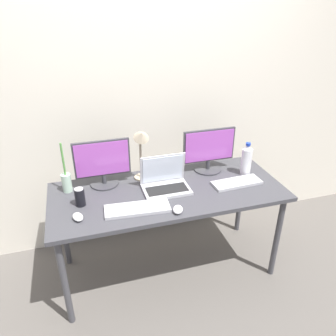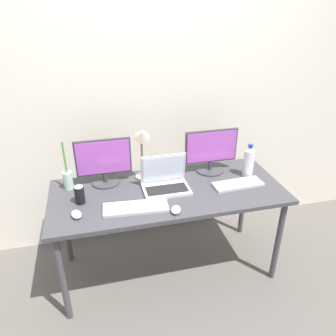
% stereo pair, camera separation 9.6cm
% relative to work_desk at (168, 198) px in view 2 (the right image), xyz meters
% --- Properties ---
extents(ground_plane, '(16.00, 16.00, 0.00)m').
position_rel_work_desk_xyz_m(ground_plane, '(0.00, 0.00, -0.68)').
color(ground_plane, '#5B5651').
extents(wall_back, '(7.00, 0.08, 2.60)m').
position_rel_work_desk_xyz_m(wall_back, '(0.00, 0.59, 0.62)').
color(wall_back, silver).
rests_on(wall_back, ground).
extents(work_desk, '(1.67, 0.71, 0.74)m').
position_rel_work_desk_xyz_m(work_desk, '(0.00, 0.00, 0.00)').
color(work_desk, '#424247').
rests_on(work_desk, ground).
extents(monitor_left, '(0.40, 0.21, 0.35)m').
position_rel_work_desk_xyz_m(monitor_left, '(-0.43, 0.22, 0.24)').
color(monitor_left, '#38383D').
rests_on(monitor_left, work_desk).
extents(monitor_center, '(0.42, 0.22, 0.34)m').
position_rel_work_desk_xyz_m(monitor_center, '(0.40, 0.21, 0.24)').
color(monitor_center, '#38383D').
rests_on(monitor_center, work_desk).
extents(laptop_silver, '(0.33, 0.23, 0.25)m').
position_rel_work_desk_xyz_m(laptop_silver, '(-0.01, 0.03, 0.12)').
color(laptop_silver, '#B7B7BC').
rests_on(laptop_silver, work_desk).
extents(keyboard_main, '(0.38, 0.15, 0.02)m').
position_rel_work_desk_xyz_m(keyboard_main, '(0.52, -0.06, 0.07)').
color(keyboard_main, '#B2B2B7').
rests_on(keyboard_main, work_desk).
extents(keyboard_aux, '(0.43, 0.18, 0.02)m').
position_rel_work_desk_xyz_m(keyboard_aux, '(-0.26, -0.18, 0.07)').
color(keyboard_aux, '#B2B2B7').
rests_on(keyboard_aux, work_desk).
extents(mouse_by_keyboard, '(0.09, 0.11, 0.04)m').
position_rel_work_desk_xyz_m(mouse_by_keyboard, '(-0.02, -0.28, 0.08)').
color(mouse_by_keyboard, silver).
rests_on(mouse_by_keyboard, work_desk).
extents(mouse_by_laptop, '(0.08, 0.11, 0.04)m').
position_rel_work_desk_xyz_m(mouse_by_laptop, '(-0.64, -0.17, 0.08)').
color(mouse_by_laptop, silver).
rests_on(mouse_by_laptop, work_desk).
extents(water_bottle, '(0.08, 0.08, 0.26)m').
position_rel_work_desk_xyz_m(water_bottle, '(0.65, 0.07, 0.19)').
color(water_bottle, silver).
rests_on(water_bottle, work_desk).
extents(soda_can_near_keyboard, '(0.07, 0.07, 0.13)m').
position_rel_work_desk_xyz_m(soda_can_near_keyboard, '(-0.61, -0.02, 0.13)').
color(soda_can_near_keyboard, black).
rests_on(soda_can_near_keyboard, work_desk).
extents(bamboo_vase, '(0.07, 0.07, 0.37)m').
position_rel_work_desk_xyz_m(bamboo_vase, '(-0.69, 0.20, 0.14)').
color(bamboo_vase, '#B2D1B7').
rests_on(bamboo_vase, work_desk).
extents(desk_lamp, '(0.11, 0.18, 0.43)m').
position_rel_work_desk_xyz_m(desk_lamp, '(-0.14, 0.19, 0.36)').
color(desk_lamp, tan).
rests_on(desk_lamp, work_desk).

